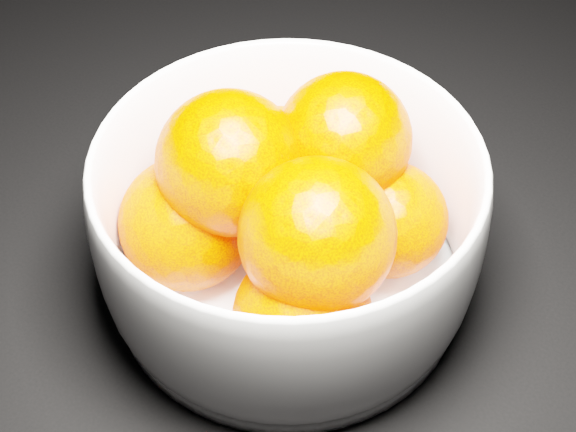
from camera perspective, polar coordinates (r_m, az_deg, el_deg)
The scene contains 2 objects.
bowl at distance 0.49m, azimuth 0.00°, elevation -0.46°, with size 0.24×0.24×0.11m.
orange_pile at distance 0.48m, azimuth -0.15°, elevation 0.72°, with size 0.18×0.18×0.13m.
Camera 1 is at (0.02, -0.41, 0.42)m, focal length 50.00 mm.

